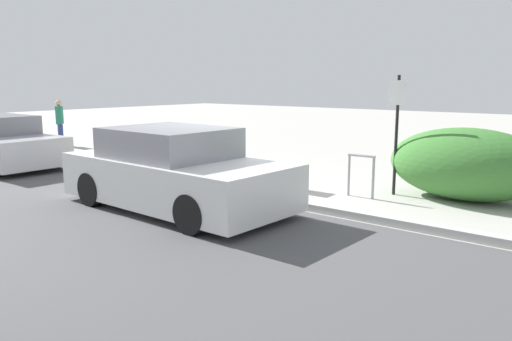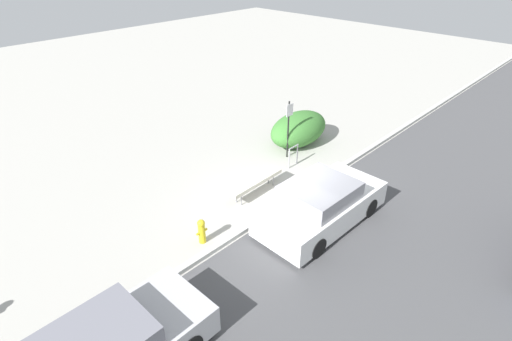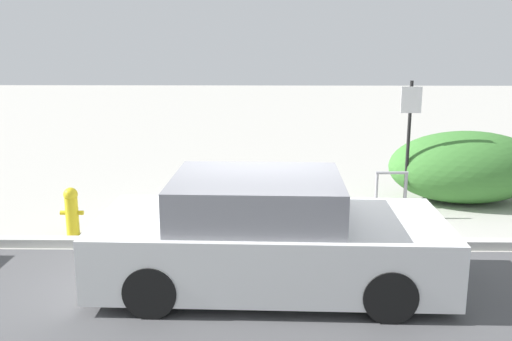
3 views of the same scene
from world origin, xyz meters
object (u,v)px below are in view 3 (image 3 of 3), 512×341
object	(u,v)px
fire_hydrant	(72,210)
bench	(253,196)
parked_car_near	(268,237)
sign_post	(409,133)
bike_rack	(391,190)

from	to	relation	value
fire_hydrant	bench	bearing A→B (deg)	12.62
parked_car_near	sign_post	bearing A→B (deg)	54.91
bench	bike_rack	distance (m)	2.36
parked_car_near	fire_hydrant	bearing A→B (deg)	150.32
parked_car_near	bench	bearing A→B (deg)	96.74
bench	sign_post	size ratio (longest dim) A/B	0.99
sign_post	fire_hydrant	size ratio (longest dim) A/B	3.01
bike_rack	fire_hydrant	size ratio (longest dim) A/B	1.08
bench	parked_car_near	bearing A→B (deg)	-86.41
bike_rack	sign_post	size ratio (longest dim) A/B	0.36
fire_hydrant	parked_car_near	distance (m)	3.57
sign_post	parked_car_near	size ratio (longest dim) A/B	0.54
sign_post	fire_hydrant	distance (m)	5.85
fire_hydrant	parked_car_near	size ratio (longest dim) A/B	0.18
bench	fire_hydrant	bearing A→B (deg)	-169.00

